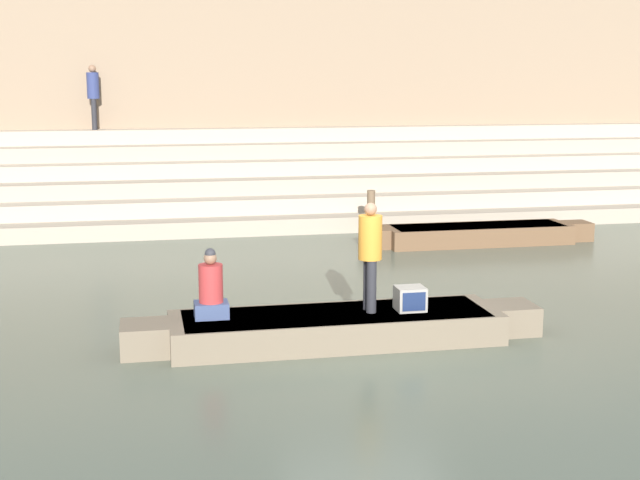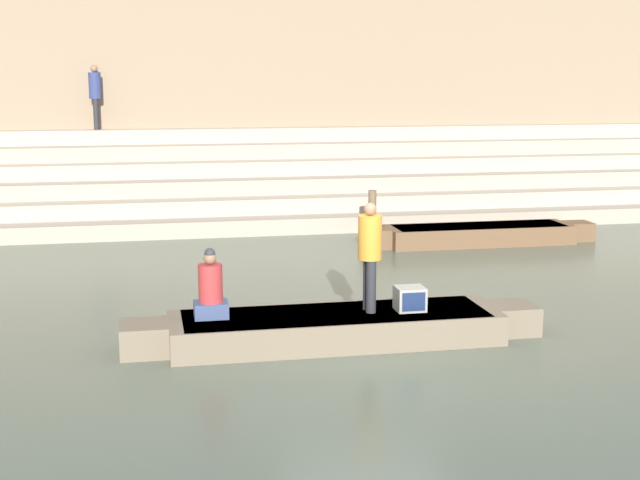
% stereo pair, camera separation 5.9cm
% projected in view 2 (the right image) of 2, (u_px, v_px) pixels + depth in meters
% --- Properties ---
extents(ground_plane, '(120.00, 120.00, 0.00)m').
position_uv_depth(ground_plane, '(369.00, 344.00, 13.33)').
color(ground_plane, '#566051').
extents(ghat_steps, '(36.00, 4.61, 2.44)m').
position_uv_depth(ghat_steps, '(262.00, 187.00, 24.93)').
color(ghat_steps, tan).
rests_on(ghat_steps, ground).
extents(back_wall, '(34.20, 1.28, 7.14)m').
position_uv_depth(back_wall, '(251.00, 89.00, 26.62)').
color(back_wall, '#937A60').
rests_on(back_wall, ground).
extents(rowboat_main, '(6.35, 1.53, 0.45)m').
position_uv_depth(rowboat_main, '(335.00, 327.00, 13.40)').
color(rowboat_main, '#756651').
rests_on(rowboat_main, ground).
extents(person_standing, '(0.36, 0.36, 1.65)m').
position_uv_depth(person_standing, '(370.00, 249.00, 13.32)').
color(person_standing, '#28282D').
rests_on(person_standing, rowboat_main).
extents(person_rowing, '(0.50, 0.39, 1.04)m').
position_uv_depth(person_rowing, '(211.00, 290.00, 13.07)').
color(person_rowing, '#3D4C75').
rests_on(person_rowing, rowboat_main).
extents(tv_set, '(0.44, 0.40, 0.36)m').
position_uv_depth(tv_set, '(410.00, 299.00, 13.50)').
color(tv_set, '#9E998E').
rests_on(tv_set, rowboat_main).
extents(moored_boat_shore, '(5.70, 1.17, 0.45)m').
position_uv_depth(moored_boat_shore, '(479.00, 234.00, 21.17)').
color(moored_boat_shore, brown).
rests_on(moored_boat_shore, ground).
extents(mooring_post, '(0.20, 0.20, 1.19)m').
position_uv_depth(mooring_post, '(372.00, 214.00, 21.84)').
color(mooring_post, brown).
rests_on(mooring_post, ground).
extents(person_on_steps, '(0.34, 0.34, 1.79)m').
position_uv_depth(person_on_steps, '(95.00, 92.00, 24.83)').
color(person_on_steps, '#28282D').
rests_on(person_on_steps, ghat_steps).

